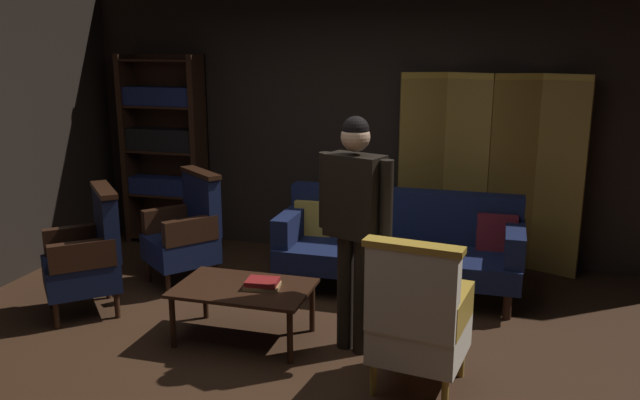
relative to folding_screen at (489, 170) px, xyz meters
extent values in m
plane|color=#331E11|center=(-1.27, -2.26, -0.99)|extent=(10.00, 10.00, 0.00)
cube|color=black|center=(-1.27, 0.19, 0.41)|extent=(7.20, 0.10, 2.80)
cube|color=olive|center=(-0.64, -0.01, -0.04)|extent=(0.43, 0.22, 1.90)
cube|color=#B78E33|center=(-0.64, -0.01, 0.88)|extent=(0.44, 0.22, 0.06)
cube|color=olive|center=(-0.22, 0.00, -0.04)|extent=(0.44, 0.18, 1.90)
cube|color=#B78E33|center=(-0.22, 0.00, 0.88)|extent=(0.45, 0.19, 0.06)
cube|color=olive|center=(0.22, 0.01, -0.04)|extent=(0.44, 0.19, 1.90)
cube|color=#B78E33|center=(0.22, 0.01, 0.88)|extent=(0.44, 0.20, 0.06)
cube|color=olive|center=(0.64, 0.00, -0.04)|extent=(0.44, 0.20, 1.90)
cube|color=#B78E33|center=(0.64, 0.00, 0.88)|extent=(0.44, 0.21, 0.06)
cube|color=black|center=(-3.84, -0.08, 0.04)|extent=(0.06, 0.32, 2.05)
cube|color=black|center=(-3.00, -0.08, 0.04)|extent=(0.06, 0.32, 2.05)
cube|color=black|center=(-3.42, 0.07, 0.04)|extent=(0.90, 0.02, 2.05)
cube|color=black|center=(-3.42, -0.08, -0.93)|extent=(0.86, 0.30, 0.02)
cube|color=black|center=(-3.42, -0.08, -0.44)|extent=(0.86, 0.30, 0.02)
cube|color=navy|center=(-3.42, -0.10, -0.34)|extent=(0.78, 0.22, 0.18)
cube|color=black|center=(-3.42, -0.08, 0.04)|extent=(0.86, 0.30, 0.02)
cube|color=black|center=(-3.42, -0.10, 0.17)|extent=(0.78, 0.22, 0.23)
cube|color=black|center=(-3.42, -0.08, 0.52)|extent=(0.86, 0.30, 0.02)
cube|color=navy|center=(-3.42, -0.10, 0.63)|extent=(0.78, 0.22, 0.19)
cube|color=black|center=(-3.42, -0.08, 1.00)|extent=(0.86, 0.30, 0.02)
cylinder|color=black|center=(-1.67, -1.21, -0.88)|extent=(0.07, 0.07, 0.22)
cylinder|color=black|center=(0.23, -1.21, -0.88)|extent=(0.07, 0.07, 0.22)
cylinder|color=black|center=(-1.67, -0.61, -0.88)|extent=(0.07, 0.07, 0.22)
cylinder|color=black|center=(0.23, -0.61, -0.88)|extent=(0.07, 0.07, 0.22)
cube|color=#111938|center=(-0.72, -0.91, -0.67)|extent=(2.10, 0.76, 0.20)
cube|color=#111938|center=(-0.72, -0.60, -0.34)|extent=(2.10, 0.18, 0.46)
cube|color=#111938|center=(-1.70, -0.91, -0.44)|extent=(0.16, 0.68, 0.26)
cube|color=#111938|center=(0.26, -0.91, -0.44)|extent=(0.16, 0.68, 0.26)
cube|color=#B79338|center=(-1.55, -0.71, -0.42)|extent=(0.35, 0.14, 0.34)
cube|color=maroon|center=(0.11, -0.71, -0.42)|extent=(0.35, 0.16, 0.35)
cylinder|color=black|center=(-2.12, -2.40, -0.79)|extent=(0.04, 0.04, 0.39)
cylinder|color=black|center=(-1.22, -2.40, -0.79)|extent=(0.04, 0.04, 0.39)
cylinder|color=black|center=(-2.12, -1.86, -0.79)|extent=(0.04, 0.04, 0.39)
cylinder|color=black|center=(-1.22, -1.86, -0.79)|extent=(0.04, 0.04, 0.39)
cube|color=black|center=(-1.67, -2.13, -0.58)|extent=(1.00, 0.64, 0.03)
cylinder|color=#B78E33|center=(-0.06, -2.25, -0.88)|extent=(0.04, 0.04, 0.22)
cylinder|color=#B78E33|center=(-0.51, -2.19, -0.88)|extent=(0.04, 0.04, 0.22)
cylinder|color=#B78E33|center=(-0.12, -2.71, -0.88)|extent=(0.04, 0.04, 0.22)
cylinder|color=#B78E33|center=(-0.58, -2.64, -0.88)|extent=(0.04, 0.04, 0.22)
cube|color=beige|center=(-0.32, -2.45, -0.65)|extent=(0.63, 0.63, 0.24)
cube|color=beige|center=(-0.35, -2.67, -0.26)|extent=(0.57, 0.20, 0.54)
cube|color=#B78E33|center=(-0.35, -2.67, 0.03)|extent=(0.61, 0.21, 0.04)
cube|color=#B78E33|center=(-0.08, -2.48, -0.42)|extent=(0.16, 0.51, 0.22)
cube|color=#B78E33|center=(-0.56, -2.41, -0.42)|extent=(0.16, 0.51, 0.22)
cylinder|color=black|center=(-3.46, -2.02, -0.88)|extent=(0.04, 0.04, 0.22)
cylinder|color=black|center=(-3.15, -2.36, -0.88)|extent=(0.04, 0.04, 0.22)
cylinder|color=black|center=(-3.12, -1.71, -0.88)|extent=(0.04, 0.04, 0.22)
cylinder|color=black|center=(-2.81, -2.05, -0.88)|extent=(0.04, 0.04, 0.22)
cube|color=#111938|center=(-3.13, -2.04, -0.65)|extent=(0.79, 0.79, 0.24)
cube|color=#111938|center=(-2.96, -1.88, -0.26)|extent=(0.47, 0.49, 0.54)
cube|color=black|center=(-2.96, -1.88, 0.03)|extent=(0.50, 0.53, 0.04)
cube|color=black|center=(-3.30, -1.86, -0.42)|extent=(0.43, 0.40, 0.22)
cube|color=black|center=(-2.97, -2.21, -0.42)|extent=(0.43, 0.40, 0.22)
cylinder|color=black|center=(-2.99, -1.25, -0.88)|extent=(0.04, 0.04, 0.22)
cylinder|color=black|center=(-2.63, -1.54, -0.88)|extent=(0.04, 0.04, 0.22)
cylinder|color=black|center=(-2.70, -0.89, -0.88)|extent=(0.04, 0.04, 0.22)
cylinder|color=black|center=(-2.34, -1.18, -0.88)|extent=(0.04, 0.04, 0.22)
cube|color=#111938|center=(-2.66, -1.22, -0.65)|extent=(0.79, 0.79, 0.24)
cube|color=#111938|center=(-2.52, -1.04, -0.26)|extent=(0.51, 0.44, 0.54)
cube|color=black|center=(-2.52, -1.04, 0.03)|extent=(0.55, 0.48, 0.04)
cube|color=black|center=(-2.85, -1.07, -0.42)|extent=(0.38, 0.45, 0.22)
cube|color=black|center=(-2.48, -1.37, -0.42)|extent=(0.38, 0.45, 0.22)
cylinder|color=black|center=(-0.78, -2.09, -0.56)|extent=(0.12, 0.12, 0.86)
cylinder|color=black|center=(-0.91, -2.04, -0.56)|extent=(0.12, 0.12, 0.86)
cube|color=maroon|center=(-0.85, -2.06, -0.09)|extent=(0.36, 0.26, 0.09)
cube|color=black|center=(-0.85, -2.06, 0.16)|extent=(0.45, 0.33, 0.58)
cube|color=white|center=(-0.81, -1.96, 0.19)|extent=(0.14, 0.06, 0.41)
cube|color=maroon|center=(-0.81, -1.96, 0.42)|extent=(0.09, 0.05, 0.04)
cylinder|color=black|center=(-0.61, -2.15, 0.17)|extent=(0.09, 0.09, 0.54)
cylinder|color=black|center=(-1.08, -1.98, 0.17)|extent=(0.09, 0.09, 0.54)
sphere|color=tan|center=(-0.85, -2.06, 0.57)|extent=(0.20, 0.20, 0.20)
sphere|color=black|center=(-0.85, -2.06, 0.62)|extent=(0.18, 0.18, 0.18)
cube|color=#9E7A47|center=(-1.52, -2.11, -0.55)|extent=(0.28, 0.22, 0.03)
cube|color=maroon|center=(-1.52, -2.11, -0.52)|extent=(0.25, 0.20, 0.04)
camera|label=1|loc=(0.11, -6.31, 1.21)|focal=36.47mm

